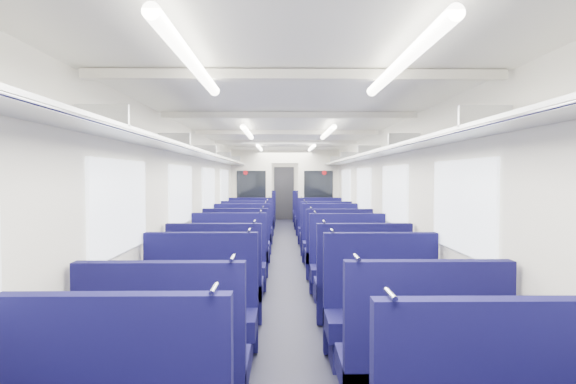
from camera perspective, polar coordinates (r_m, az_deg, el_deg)
name	(u,v)px	position (r m, az deg, el deg)	size (l,w,h in m)	color
floor	(286,263)	(9.17, -0.24, -8.51)	(2.80, 18.00, 0.01)	black
ceiling	(286,140)	(9.05, -0.24, 6.29)	(2.80, 18.00, 0.01)	white
wall_left	(213,202)	(9.13, -9.06, -1.15)	(0.02, 18.00, 2.35)	silver
dado_left	(214,245)	(9.21, -8.94, -6.28)	(0.03, 17.90, 0.70)	#131139
wall_right	(359,201)	(9.15, 8.56, -1.14)	(0.02, 18.00, 2.35)	silver
dado_right	(358,244)	(9.23, 8.44, -6.26)	(0.03, 17.90, 0.70)	#131139
wall_far	(284,189)	(18.03, -0.49, 0.40)	(2.80, 0.02, 2.35)	silver
luggage_rack_left	(222,160)	(9.10, -7.92, 3.87)	(0.36, 17.40, 0.18)	#B2B5BA
luggage_rack_right	(349,160)	(9.12, 7.42, 3.87)	(0.36, 17.40, 0.18)	#B2B5BA
windows	(286,189)	(8.57, -0.21, 0.31)	(2.78, 15.60, 0.75)	white
ceiling_fittings	(286,142)	(8.78, -0.22, 6.03)	(2.70, 16.06, 0.11)	silver
end_door	(284,193)	(17.97, -0.49, -0.16)	(0.75, 0.06, 2.00)	black
bulkhead	(285,192)	(12.37, -0.38, -0.05)	(2.80, 0.10, 2.35)	silver
seat_4	(167,377)	(3.38, -14.43, -20.81)	(1.05, 0.58, 1.17)	#100E44
seat_5	(420,375)	(3.44, 15.67, -20.44)	(1.05, 0.58, 1.17)	#100E44
seat_6	(199,320)	(4.49, -10.68, -14.97)	(1.05, 0.58, 1.17)	#100E44
seat_7	(383,321)	(4.48, 11.39, -15.01)	(1.05, 0.58, 1.17)	#100E44
seat_8	(216,290)	(5.56, -8.65, -11.65)	(1.05, 0.58, 1.17)	#100E44
seat_9	(362,290)	(5.57, 8.87, -11.63)	(1.05, 0.58, 1.17)	#100E44
seat_10	(228,270)	(6.72, -7.23, -9.26)	(1.05, 0.58, 1.17)	#100E44
seat_11	(348,271)	(6.60, 7.30, -9.47)	(1.05, 0.58, 1.17)	#100E44
seat_12	(236,255)	(7.89, -6.24, -7.58)	(1.05, 0.58, 1.17)	#100E44
seat_13	(338,256)	(7.77, 6.05, -7.72)	(1.05, 0.58, 1.17)	#100E44
seat_14	(242,246)	(8.87, -5.62, -6.51)	(1.05, 0.58, 1.17)	#100E44
seat_15	(330,246)	(8.93, 5.14, -6.45)	(1.05, 0.58, 1.17)	#100E44
seat_16	(247,237)	(10.14, -5.00, -5.44)	(1.05, 0.58, 1.17)	#100E44
seat_17	(325,238)	(9.95, 4.53, -5.58)	(1.05, 0.58, 1.17)	#100E44
seat_18	(250,231)	(11.27, -4.57, -4.69)	(1.05, 0.58, 1.17)	#100E44
seat_19	(320,231)	(11.29, 3.90, -4.69)	(1.05, 0.58, 1.17)	#100E44
seat_20	(255,223)	(13.15, -4.02, -3.74)	(1.05, 0.58, 1.17)	#100E44
seat_21	(314,223)	(13.22, 3.21, -3.71)	(1.05, 0.58, 1.17)	#100E44
seat_22	(257,219)	(14.44, -3.73, -3.23)	(1.05, 0.58, 1.17)	#100E44
seat_23	(312,219)	(14.35, 2.90, -3.26)	(1.05, 0.58, 1.17)	#100E44
seat_24	(259,216)	(15.54, -3.52, -2.86)	(1.05, 0.58, 1.17)	#100E44
seat_25	(310,216)	(15.46, 2.63, -2.88)	(1.05, 0.58, 1.17)	#100E44
seat_26	(261,213)	(16.66, -3.33, -2.53)	(1.05, 0.58, 1.17)	#100E44
seat_27	(308,213)	(16.64, 2.39, -2.54)	(1.05, 0.58, 1.17)	#100E44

